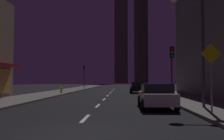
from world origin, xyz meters
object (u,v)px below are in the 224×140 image
Objects in this scene: fire_hydrant_far_left at (61,90)px; car_parked_near at (156,96)px; car_parked_far at (138,87)px; pedestrian_crossing_sign at (211,72)px; street_lamp_right at (188,21)px; traffic_light_far_left at (84,72)px; traffic_light_near_right at (172,61)px.

car_parked_near is at bearing -57.48° from fire_hydrant_far_left.
car_parked_far is 20.91m from pedestrian_crossing_sign.
street_lamp_right is (1.78, -17.93, 4.33)m from car_parked_far.
street_lamp_right reaches higher than car_parked_far.
fire_hydrant_far_left is (-9.50, -2.60, -0.29)m from car_parked_far.
street_lamp_right is 4.18m from pedestrian_crossing_sign.
street_lamp_right reaches higher than traffic_light_far_left.
pedestrian_crossing_sign is (11.10, -32.89, -1.18)m from traffic_light_far_left.
pedestrian_crossing_sign is at bearing -71.35° from traffic_light_far_left.
car_parked_near reaches higher than fire_hydrant_far_left.
pedestrian_crossing_sign reaches higher than fire_hydrant_far_left.
car_parked_far is 9.85m from fire_hydrant_far_left.
street_lamp_right is at bearing -91.33° from traffic_light_near_right.
car_parked_far is 1.01× the size of traffic_light_near_right.
pedestrian_crossing_sign is at bearing -84.50° from car_parked_far.
car_parked_far is at bearing 95.50° from pedestrian_crossing_sign.
fire_hydrant_far_left is 0.10× the size of street_lamp_right.
car_parked_far is 0.64× the size of street_lamp_right.
traffic_light_far_left is 32.01m from street_lamp_right.
car_parked_far is 18.53m from street_lamp_right.
fire_hydrant_far_left is at bearing 138.27° from traffic_light_near_right.
traffic_light_near_right is at bearing 68.13° from car_parked_near.
traffic_light_near_right is 1.33× the size of pedestrian_crossing_sign.
traffic_light_far_left is at bearing 88.44° from fire_hydrant_far_left.
traffic_light_near_right reaches higher than car_parked_far.
street_lamp_right is at bearing -13.62° from car_parked_near.
traffic_light_far_left is at bearing 107.08° from car_parked_near.
traffic_light_far_left reaches higher than pedestrian_crossing_sign.
car_parked_far is 15.35m from traffic_light_far_left.
street_lamp_right reaches higher than fire_hydrant_far_left.
car_parked_near is 4.05m from pedestrian_crossing_sign.
pedestrian_crossing_sign is at bearing -57.69° from fire_hydrant_far_left.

